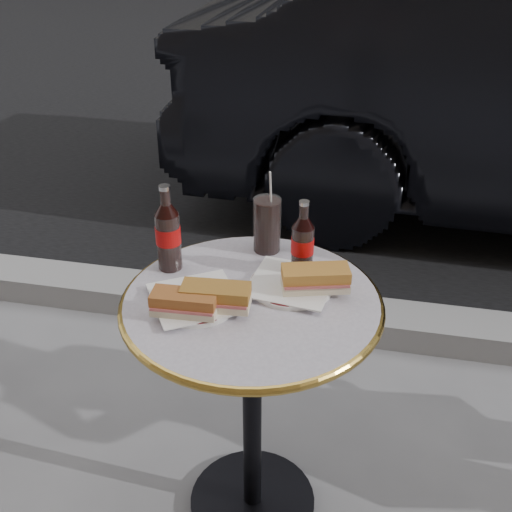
% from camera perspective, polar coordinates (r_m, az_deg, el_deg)
% --- Properties ---
extents(ground, '(80.00, 80.00, 0.00)m').
position_cam_1_polar(ground, '(2.01, -0.31, -21.24)').
color(ground, slate).
rests_on(ground, ground).
extents(asphalt_road, '(40.00, 8.00, 0.00)m').
position_cam_1_polar(asphalt_road, '(6.42, 9.43, 16.08)').
color(asphalt_road, black).
rests_on(asphalt_road, ground).
extents(curb, '(40.00, 0.20, 0.12)m').
position_cam_1_polar(curb, '(2.63, 3.80, -5.15)').
color(curb, gray).
rests_on(curb, ground).
extents(bistro_table, '(0.62, 0.62, 0.73)m').
position_cam_1_polar(bistro_table, '(1.74, -0.35, -13.79)').
color(bistro_table, '#BAB2C4').
rests_on(bistro_table, ground).
extents(plate_left, '(0.26, 0.26, 0.01)m').
position_cam_1_polar(plate_left, '(1.50, -5.40, -3.99)').
color(plate_left, white).
rests_on(plate_left, bistro_table).
extents(plate_right, '(0.25, 0.25, 0.01)m').
position_cam_1_polar(plate_right, '(1.55, 3.16, -2.59)').
color(plate_right, white).
rests_on(plate_right, bistro_table).
extents(sandwich_left_a, '(0.15, 0.08, 0.05)m').
position_cam_1_polar(sandwich_left_a, '(1.43, -6.38, -4.29)').
color(sandwich_left_a, '#975426').
rests_on(sandwich_left_a, plate_left).
extents(sandwich_left_b, '(0.16, 0.08, 0.05)m').
position_cam_1_polar(sandwich_left_b, '(1.45, -3.59, -3.72)').
color(sandwich_left_b, '#9C6627').
rests_on(sandwich_left_b, plate_left).
extents(sandwich_right, '(0.17, 0.11, 0.05)m').
position_cam_1_polar(sandwich_right, '(1.51, 5.30, -2.12)').
color(sandwich_right, '#B2732D').
rests_on(sandwich_right, plate_right).
extents(cola_bottle_left, '(0.08, 0.08, 0.23)m').
position_cam_1_polar(cola_bottle_left, '(1.58, -7.87, 2.51)').
color(cola_bottle_left, black).
rests_on(cola_bottle_left, bistro_table).
extents(cola_bottle_right, '(0.07, 0.07, 0.20)m').
position_cam_1_polar(cola_bottle_right, '(1.55, 4.18, 1.52)').
color(cola_bottle_right, black).
rests_on(cola_bottle_right, bistro_table).
extents(cola_glass, '(0.08, 0.08, 0.15)m').
position_cam_1_polar(cola_glass, '(1.66, 0.99, 2.79)').
color(cola_glass, black).
rests_on(cola_glass, bistro_table).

